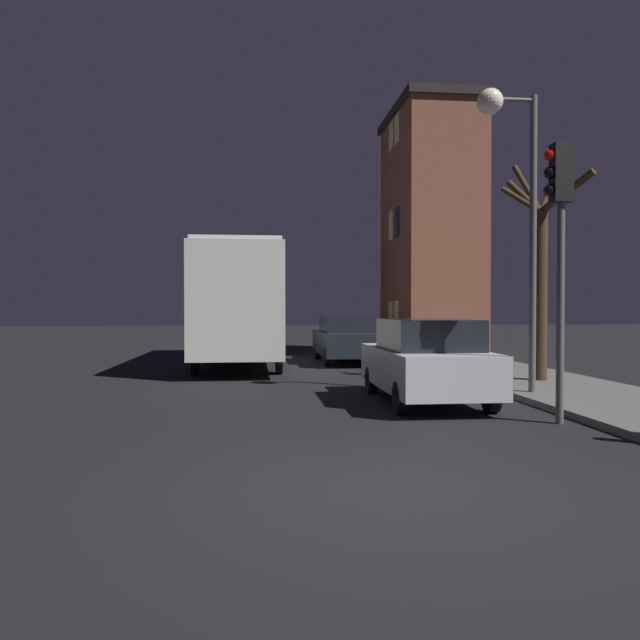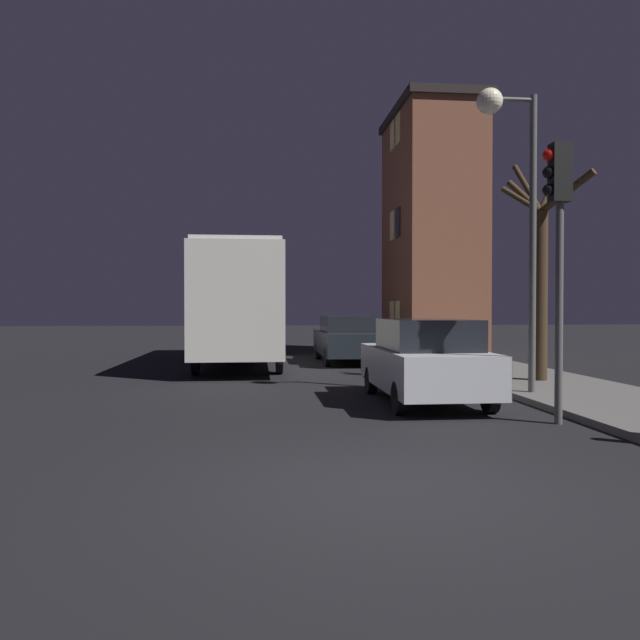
% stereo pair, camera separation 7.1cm
% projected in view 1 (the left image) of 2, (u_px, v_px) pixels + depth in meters
% --- Properties ---
extents(ground_plane, '(120.00, 120.00, 0.00)m').
position_uv_depth(ground_plane, '(388.00, 486.00, 6.26)').
color(ground_plane, black).
extents(brick_building, '(3.02, 5.38, 9.23)m').
position_uv_depth(brick_building, '(430.00, 231.00, 23.70)').
color(brick_building, brown).
rests_on(brick_building, sidewalk).
extents(streetlamp, '(1.23, 0.51, 6.00)m').
position_uv_depth(streetlamp, '(510.00, 166.00, 12.33)').
color(streetlamp, '#4C4C4C').
rests_on(streetlamp, sidewalk).
extents(traffic_light, '(0.43, 0.24, 4.32)m').
position_uv_depth(traffic_light, '(559.00, 223.00, 9.60)').
color(traffic_light, '#4C4C4C').
rests_on(traffic_light, ground).
extents(bare_tree, '(1.64, 1.85, 5.14)m').
position_uv_depth(bare_tree, '(540.00, 272.00, 14.52)').
color(bare_tree, '#382819').
rests_on(bare_tree, sidewalk).
extents(bus, '(2.45, 10.21, 3.60)m').
position_uv_depth(bus, '(240.00, 298.00, 20.15)').
color(bus, beige).
rests_on(bus, ground).
extents(car_near_lane, '(1.76, 4.06, 1.59)m').
position_uv_depth(car_near_lane, '(426.00, 360.00, 11.81)').
color(car_near_lane, '#B7BABF').
rests_on(car_near_lane, ground).
extents(car_mid_lane, '(1.78, 4.58, 1.54)m').
position_uv_depth(car_mid_lane, '(346.00, 338.00, 20.60)').
color(car_mid_lane, black).
rests_on(car_mid_lane, ground).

